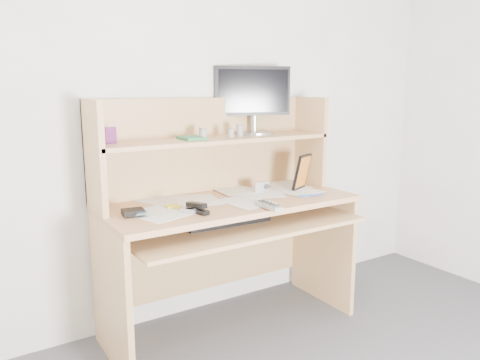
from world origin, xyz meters
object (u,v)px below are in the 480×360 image
desk (223,207)px  monitor (253,98)px  tv_remote (269,206)px  game_case (302,172)px  keyboard (225,220)px

desk → monitor: size_ratio=3.11×
tv_remote → game_case: bearing=33.6°
desk → tv_remote: (0.07, -0.34, 0.07)m
tv_remote → monitor: monitor is taller
keyboard → game_case: (0.58, 0.07, 0.20)m
desk → keyboard: desk is taller
tv_remote → game_case: game_case is taller
desk → keyboard: (-0.08, -0.15, -0.03)m
desk → keyboard: bearing=-117.3°
keyboard → monitor: monitor is taller
tv_remote → game_case: size_ratio=0.94×
tv_remote → monitor: (0.23, 0.49, 0.53)m
tv_remote → desk: bearing=104.4°
desk → game_case: 0.54m
tv_remote → game_case: 0.51m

